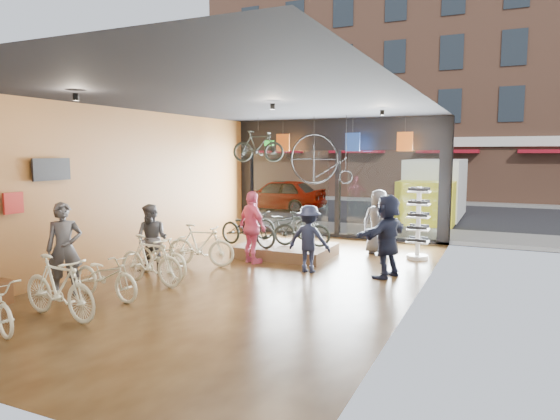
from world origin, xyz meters
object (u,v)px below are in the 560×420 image
Objects in this scene: display_platform at (286,250)px; display_bike_mid at (302,229)px; display_bike_right at (284,224)px; floor_bike_1 at (59,287)px; sunglasses_rack at (418,223)px; box_truck at (433,191)px; display_bike_left at (248,228)px; customer_0 at (64,249)px; customer_2 at (252,227)px; floor_bike_2 at (106,276)px; customer_4 at (378,222)px; customer_5 at (387,236)px; floor_bike_4 at (161,256)px; floor_bike_3 at (151,260)px; customer_3 at (309,239)px; hung_bike at (258,146)px; floor_bike_5 at (201,245)px; customer_1 at (152,239)px; street_car at (279,195)px; penny_farthing at (324,161)px.

display_platform is 0.76m from display_bike_mid.
floor_bike_1 is at bearing 154.29° from display_bike_right.
box_truck is at bearing 110.03° from sunglasses_rack.
customer_0 is at bearing 172.35° from display_bike_left.
customer_2 is at bearing 160.88° from display_bike_right.
floor_bike_2 is at bearing -177.04° from display_bike_left.
customer_4 is 2.53m from customer_5.
floor_bike_4 is 0.98× the size of customer_0.
floor_bike_1 is at bearing -173.26° from floor_bike_3.
hung_bike is at bearing -47.15° from customer_3.
sunglasses_rack reaches higher than customer_2.
display_bike_left is 1.00× the size of customer_0.
customer_2 reaches higher than display_bike_mid.
customer_0 is 0.98× the size of customer_5.
display_bike_right is (1.29, 3.84, 0.29)m from floor_bike_4.
box_truck is 3.52× the size of floor_bike_4.
customer_1 reaches higher than floor_bike_5.
floor_bike_5 is 0.92× the size of customer_5.
sunglasses_rack is (7.80, -8.43, 0.18)m from street_car.
floor_bike_3 is 6.22m from customer_4.
display_bike_mid is (1.84, 3.81, 0.23)m from floor_bike_3.
customer_2 is 3.52m from customer_4.
floor_bike_3 is 0.93× the size of penny_farthing.
customer_0 reaches higher than display_bike_right.
penny_farthing is (-2.89, 0.85, 1.57)m from sunglasses_rack.
floor_bike_4 is 1.12× the size of hung_bike.
customer_0 is at bearing -33.80° from customer_5.
hung_bike is at bearing -173.77° from penny_farthing.
display_bike_right is at bearing -99.54° from customer_5.
floor_bike_1 is at bearing -20.92° from customer_5.
box_truck is 4.03× the size of customer_3.
floor_bike_2 is 0.96× the size of customer_4.
floor_bike_5 is at bearing 6.32° from floor_bike_1.
customer_0 is at bearing 45.66° from customer_3.
display_bike_mid is 2.72m from customer_5.
customer_0 is (-0.76, -1.94, 0.44)m from floor_bike_4.
floor_bike_2 is 0.91× the size of customer_5.
customer_4 is at bearing -110.83° from hung_bike.
floor_bike_2 is at bearing 52.92° from customer_3.
customer_1 is (2.60, -12.56, 0.04)m from street_car.
penny_farthing is (-0.86, 3.36, 1.73)m from customer_3.
display_bike_mid is (5.02, -9.53, -0.00)m from street_car.
hung_bike reaches higher than display_platform.
customer_2 reaches higher than street_car.
floor_bike_4 is at bearing 166.45° from hung_bike.
display_bike_right is at bearing 14.73° from customer_4.
display_bike_mid is at bearing 14.78° from customer_0.
customer_4 is at bearing -142.73° from customer_5.
street_car is at bearing -49.02° from customer_4.
customer_4 is (2.57, 2.40, -0.02)m from customer_2.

